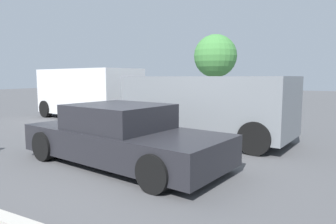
% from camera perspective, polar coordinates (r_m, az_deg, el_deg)
% --- Properties ---
extents(ground_plane, '(80.00, 80.00, 0.00)m').
position_cam_1_polar(ground_plane, '(6.37, -6.79, -10.14)').
color(ground_plane, '#515154').
extents(sedan_foreground, '(4.75, 2.48, 1.26)m').
position_cam_1_polar(sedan_foreground, '(6.48, -8.64, -4.57)').
color(sedan_foreground, '#232328').
rests_on(sedan_foreground, ground_plane).
extents(van_white, '(5.27, 3.02, 2.17)m').
position_cam_1_polar(van_white, '(13.80, -14.73, 3.65)').
color(van_white, white).
rests_on(van_white, ground_plane).
extents(suv_dark, '(5.06, 2.68, 1.85)m').
position_cam_1_polar(suv_dark, '(8.93, 7.15, 1.34)').
color(suv_dark, gray).
rests_on(suv_dark, ground_plane).
extents(pedestrian, '(0.44, 0.46, 1.66)m').
position_cam_1_polar(pedestrian, '(13.27, 9.19, 2.88)').
color(pedestrian, gray).
rests_on(pedestrian, ground_plane).
extents(parking_curb, '(8.75, 0.20, 0.12)m').
position_cam_1_polar(parking_curb, '(4.51, -28.69, -17.32)').
color(parking_curb, '#B7B2A8').
rests_on(parking_curb, ground_plane).
extents(tree_back_left, '(3.90, 3.90, 5.68)m').
position_cam_1_polar(tree_back_left, '(28.45, 8.86, 10.31)').
color(tree_back_left, brown).
rests_on(tree_back_left, ground_plane).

